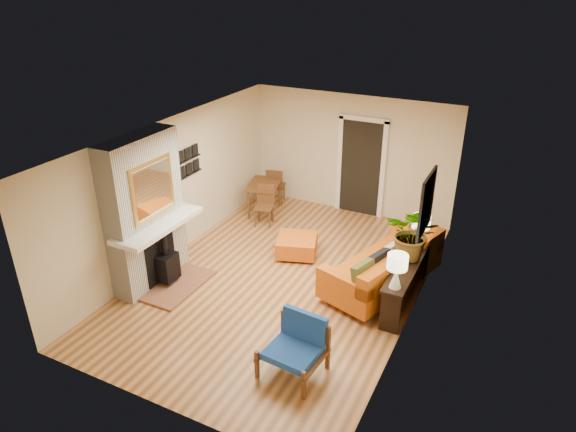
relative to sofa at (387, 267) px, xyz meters
name	(u,v)px	position (x,y,z in m)	size (l,w,h in m)	color
room_shell	(369,171)	(-1.07, 2.07, 0.84)	(6.50, 6.50, 6.50)	#CF864F
fireplace	(147,216)	(-3.68, -1.57, 0.84)	(1.09, 1.68, 2.60)	white
sofa	(387,267)	(0.00, 0.00, 0.00)	(1.63, 2.50, 0.91)	silver
ottoman	(297,245)	(-1.83, 0.32, -0.19)	(0.92, 0.92, 0.37)	silver
blue_chair	(297,343)	(-0.50, -2.45, 0.03)	(0.82, 0.81, 0.79)	brown
dining_table	(267,189)	(-3.23, 1.72, 0.16)	(0.95, 1.62, 0.85)	brown
console_table	(407,272)	(0.39, -0.29, 0.18)	(0.34, 1.85, 0.72)	black
lamp_near	(397,267)	(0.39, -1.02, 0.66)	(0.30, 0.30, 0.54)	white
lamp_far	(421,227)	(0.39, 0.42, 0.66)	(0.30, 0.30, 0.54)	white
houseplant	(413,233)	(0.38, -0.09, 0.77)	(0.81, 0.70, 0.90)	#1E5919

